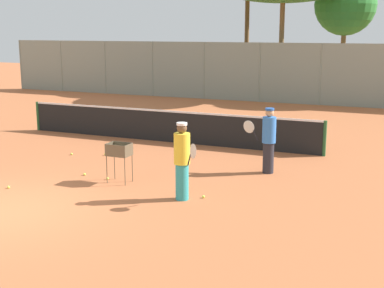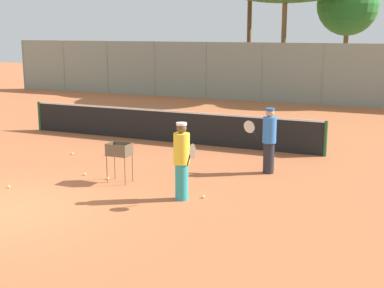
{
  "view_description": "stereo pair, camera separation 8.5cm",
  "coord_description": "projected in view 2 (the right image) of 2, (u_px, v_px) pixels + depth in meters",
  "views": [
    {
      "loc": [
        7.83,
        -8.04,
        3.69
      ],
      "look_at": [
        2.84,
        3.47,
        1.0
      ],
      "focal_mm": 50.0,
      "sensor_mm": 36.0,
      "label": 1
    },
    {
      "loc": [
        7.9,
        -8.01,
        3.69
      ],
      "look_at": [
        2.84,
        3.47,
        1.0
      ],
      "focal_mm": 50.0,
      "sensor_mm": 36.0,
      "label": 2
    }
  ],
  "objects": [
    {
      "name": "tennis_net",
      "position": [
        166.0,
        125.0,
        17.85
      ],
      "size": [
        10.65,
        0.1,
        1.07
      ],
      "color": "#26592D",
      "rests_on": "ground_plane"
    },
    {
      "name": "back_fence",
      "position": [
        262.0,
        72.0,
        27.55
      ],
      "size": [
        31.23,
        0.08,
        3.04
      ],
      "color": "gray",
      "rests_on": "ground_plane"
    },
    {
      "name": "tree_2",
      "position": [
        348.0,
        5.0,
        30.51
      ],
      "size": [
        3.51,
        3.51,
        6.84
      ],
      "color": "brown",
      "rests_on": "ground_plane"
    },
    {
      "name": "player_white_outfit",
      "position": [
        269.0,
        140.0,
        13.86
      ],
      "size": [
        0.91,
        0.36,
        1.72
      ],
      "rotation": [
        0.0,
        0.0,
        3.23
      ],
      "color": "#26262D",
      "rests_on": "ground_plane"
    },
    {
      "name": "player_red_cap",
      "position": [
        182.0,
        160.0,
        11.67
      ],
      "size": [
        0.75,
        0.66,
        1.73
      ],
      "rotation": [
        0.0,
        0.0,
        5.58
      ],
      "color": "teal",
      "rests_on": "ground_plane"
    },
    {
      "name": "ball_cart",
      "position": [
        119.0,
        153.0,
        13.04
      ],
      "size": [
        0.56,
        0.41,
        0.98
      ],
      "color": "brown",
      "rests_on": "ground_plane"
    },
    {
      "name": "tennis_ball_0",
      "position": [
        106.0,
        154.0,
        16.0
      ],
      "size": [
        0.07,
        0.07,
        0.07
      ],
      "primitive_type": "sphere",
      "color": "#D1E54C",
      "rests_on": "ground_plane"
    },
    {
      "name": "tennis_ball_2",
      "position": [
        9.0,
        187.0,
        12.7
      ],
      "size": [
        0.07,
        0.07,
        0.07
      ],
      "primitive_type": "sphere",
      "color": "#D1E54C",
      "rests_on": "ground_plane"
    },
    {
      "name": "tennis_ball_3",
      "position": [
        108.0,
        178.0,
        13.41
      ],
      "size": [
        0.07,
        0.07,
        0.07
      ],
      "primitive_type": "sphere",
      "color": "#D1E54C",
      "rests_on": "ground_plane"
    },
    {
      "name": "tennis_ball_4",
      "position": [
        85.0,
        174.0,
        13.82
      ],
      "size": [
        0.07,
        0.07,
        0.07
      ],
      "primitive_type": "sphere",
      "color": "#D1E54C",
      "rests_on": "ground_plane"
    },
    {
      "name": "tennis_ball_5",
      "position": [
        72.0,
        154.0,
        16.07
      ],
      "size": [
        0.07,
        0.07,
        0.07
      ],
      "primitive_type": "sphere",
      "color": "#D1E54C",
      "rests_on": "ground_plane"
    },
    {
      "name": "tennis_ball_7",
      "position": [
        203.0,
        197.0,
        11.94
      ],
      "size": [
        0.07,
        0.07,
        0.07
      ],
      "primitive_type": "sphere",
      "color": "#D1E54C",
      "rests_on": "ground_plane"
    },
    {
      "name": "parked_car",
      "position": [
        353.0,
        88.0,
        28.04
      ],
      "size": [
        4.2,
        1.7,
        1.6
      ],
      "color": "white",
      "rests_on": "ground_plane"
    }
  ]
}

